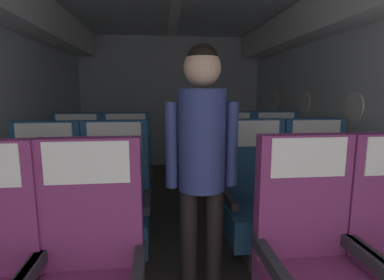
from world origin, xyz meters
TOP-DOWN VIEW (x-y plane):
  - ground at (0.00, 2.79)m, footprint 3.39×5.98m
  - fuselage_shell at (0.00, 3.05)m, footprint 3.27×5.63m
  - seat_a_right_window at (0.53, 1.54)m, footprint 0.52×0.48m
  - seat_b_left_window at (-1.02, 2.37)m, footprint 0.52×0.48m
  - seat_b_left_aisle at (-0.53, 2.37)m, footprint 0.52×0.48m
  - seat_b_right_aisle at (1.02, 2.35)m, footprint 0.52×0.48m
  - seat_b_right_window at (0.53, 2.37)m, footprint 0.52×0.48m
  - seat_c_left_window at (-1.02, 3.18)m, footprint 0.52×0.48m
  - seat_c_left_aisle at (-0.54, 3.19)m, footprint 0.52×0.48m
  - seat_c_right_aisle at (1.02, 3.18)m, footprint 0.52×0.48m
  - seat_c_right_window at (0.54, 3.18)m, footprint 0.52×0.48m
  - flight_attendant at (0.04, 1.97)m, footprint 0.43×0.28m

SIDE VIEW (x-z plane):
  - ground at x=0.00m, z-range -0.02..0.00m
  - seat_a_right_window at x=0.53m, z-range -0.09..1.03m
  - seat_b_left_window at x=-1.02m, z-range -0.09..1.03m
  - seat_b_left_aisle at x=-0.53m, z-range -0.09..1.03m
  - seat_b_right_aisle at x=1.02m, z-range -0.09..1.03m
  - seat_b_right_window at x=0.53m, z-range -0.09..1.03m
  - seat_c_left_window at x=-1.02m, z-range -0.09..1.03m
  - seat_c_left_aisle at x=-0.54m, z-range -0.09..1.03m
  - seat_c_right_aisle at x=1.02m, z-range -0.09..1.03m
  - seat_c_right_window at x=0.54m, z-range -0.09..1.03m
  - flight_attendant at x=0.04m, z-range 0.19..1.78m
  - fuselage_shell at x=0.00m, z-range 0.48..2.80m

